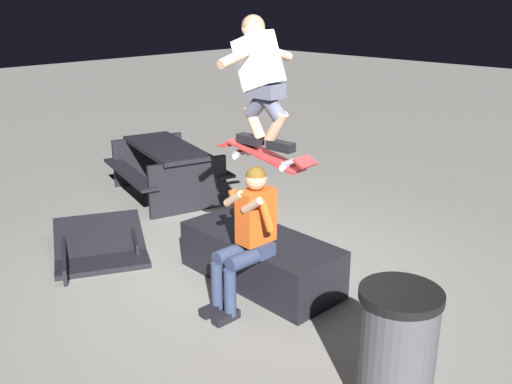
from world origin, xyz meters
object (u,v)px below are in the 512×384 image
object	(u,v)px
ledge_box_main	(260,258)
picnic_table_back	(166,163)
trash_bin	(396,349)
person_sitting_on_ledge	(247,232)
skateboard	(265,155)
kicker_ramp	(100,248)
skater_airborne	(260,76)

from	to	relation	value
ledge_box_main	picnic_table_back	xyz separation A→B (m)	(2.77, -0.96, 0.25)
trash_bin	picnic_table_back	bearing A→B (deg)	-19.29
trash_bin	person_sitting_on_ledge	bearing A→B (deg)	-9.08
ledge_box_main	skateboard	xyz separation A→B (m)	(-0.25, 0.20, 1.16)
kicker_ramp	ledge_box_main	bearing A→B (deg)	-155.90
person_sitting_on_ledge	skater_airborne	xyz separation A→B (m)	(0.05, -0.22, 1.36)
kicker_ramp	picnic_table_back	world-z (taller)	picnic_table_back
person_sitting_on_ledge	kicker_ramp	distance (m)	2.13
ledge_box_main	skater_airborne	xyz separation A→B (m)	(-0.19, 0.21, 1.85)
skateboard	trash_bin	distance (m)	2.02
picnic_table_back	trash_bin	world-z (taller)	trash_bin
skater_airborne	picnic_table_back	xyz separation A→B (m)	(2.96, -1.16, -1.60)
kicker_ramp	trash_bin	distance (m)	3.73
kicker_ramp	picnic_table_back	bearing A→B (deg)	-59.52
picnic_table_back	trash_bin	distance (m)	5.01
ledge_box_main	kicker_ramp	size ratio (longest dim) A/B	1.16
kicker_ramp	picnic_table_back	size ratio (longest dim) A/B	0.73
ledge_box_main	person_sitting_on_ledge	bearing A→B (deg)	119.89
skater_airborne	person_sitting_on_ledge	bearing A→B (deg)	103.59
skateboard	kicker_ramp	world-z (taller)	skateboard
ledge_box_main	trash_bin	xyz separation A→B (m)	(-1.96, 0.70, 0.21)
skateboard	person_sitting_on_ledge	bearing A→B (deg)	89.12
person_sitting_on_ledge	skater_airborne	distance (m)	1.38
skateboard	picnic_table_back	size ratio (longest dim) A/B	0.51
skateboard	trash_bin	world-z (taller)	skateboard
person_sitting_on_ledge	kicker_ramp	size ratio (longest dim) A/B	0.90
trash_bin	kicker_ramp	bearing A→B (deg)	1.26
picnic_table_back	ledge_box_main	bearing A→B (deg)	160.96
picnic_table_back	trash_bin	xyz separation A→B (m)	(-4.73, 1.66, -0.05)
skateboard	skater_airborne	distance (m)	0.69
picnic_table_back	skateboard	bearing A→B (deg)	158.98
person_sitting_on_ledge	picnic_table_back	size ratio (longest dim) A/B	0.66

